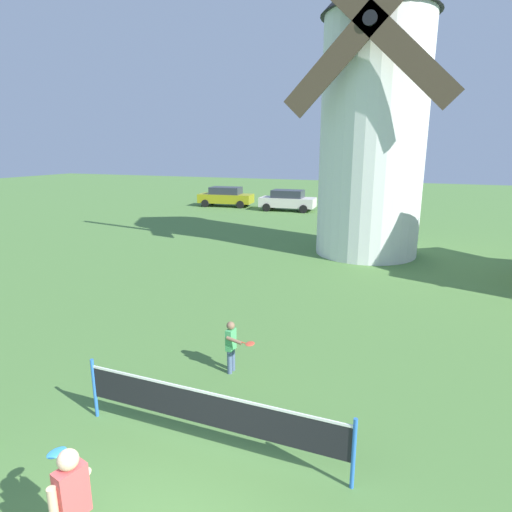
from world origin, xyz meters
name	(u,v)px	position (x,y,z in m)	size (l,w,h in m)	color
windmill	(374,107)	(0.31, 16.37, 6.26)	(6.48, 5.11, 12.21)	white
tennis_net	(208,410)	(-0.14, 2.23, 0.68)	(4.53, 0.06, 1.10)	blue
player_near	(72,501)	(-0.60, -0.06, 0.85)	(0.79, 0.72, 1.51)	#9E937F
player_far	(232,344)	(-0.80, 4.51, 0.65)	(0.69, 0.49, 1.14)	slate
parked_car_mustard	(226,196)	(-12.47, 28.52, 0.81)	(4.50, 2.29, 1.56)	#999919
parked_car_cream	(288,200)	(-7.04, 27.97, 0.81)	(4.22, 2.08, 1.56)	silver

